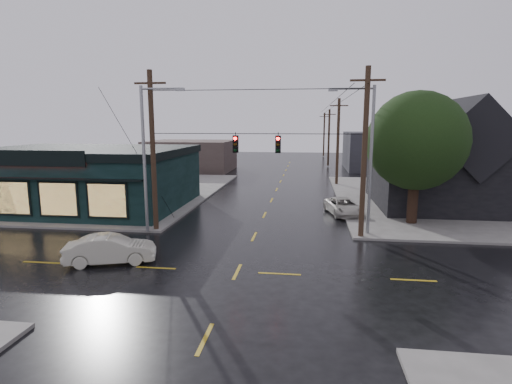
# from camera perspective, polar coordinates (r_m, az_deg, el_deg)

# --- Properties ---
(ground_plane) EXTENTS (160.00, 160.00, 0.00)m
(ground_plane) POSITION_cam_1_polar(r_m,az_deg,el_deg) (19.21, -2.71, -11.32)
(ground_plane) COLOR black
(sidewalk_nw) EXTENTS (28.00, 28.00, 0.15)m
(sidewalk_nw) POSITION_cam_1_polar(r_m,az_deg,el_deg) (44.74, -23.95, 0.12)
(sidewalk_nw) COLOR #64625D
(sidewalk_nw) RESTS_ON ground
(sidewalk_ne) EXTENTS (28.00, 28.00, 0.15)m
(sidewalk_ne) POSITION_cam_1_polar(r_m,az_deg,el_deg) (41.79, 30.98, -1.06)
(sidewalk_ne) COLOR #64625D
(sidewalk_ne) RESTS_ON ground
(pizza_shop) EXTENTS (16.30, 12.34, 4.90)m
(pizza_shop) POSITION_cam_1_polar(r_m,az_deg,el_deg) (35.85, -23.18, 2.00)
(pizza_shop) COLOR black
(pizza_shop) RESTS_ON ground
(ne_building) EXTENTS (12.60, 11.60, 8.75)m
(ne_building) POSITION_cam_1_polar(r_m,az_deg,el_deg) (36.69, 26.25, 4.95)
(ne_building) COLOR black
(ne_building) RESTS_ON ground
(corner_tree) EXTENTS (6.63, 6.63, 8.94)m
(corner_tree) POSITION_cam_1_polar(r_m,az_deg,el_deg) (28.94, 21.98, 6.76)
(corner_tree) COLOR black
(corner_tree) RESTS_ON ground
(utility_pole_nw) EXTENTS (2.00, 0.32, 10.15)m
(utility_pole_nw) POSITION_cam_1_polar(r_m,az_deg,el_deg) (26.92, -14.04, -5.41)
(utility_pole_nw) COLOR #331E16
(utility_pole_nw) RESTS_ON ground
(utility_pole_ne) EXTENTS (2.00, 0.32, 10.15)m
(utility_pole_ne) POSITION_cam_1_polar(r_m,az_deg,el_deg) (25.33, 14.70, -6.39)
(utility_pole_ne) COLOR #331E16
(utility_pole_ne) RESTS_ON ground
(utility_pole_far_a) EXTENTS (2.00, 0.32, 9.65)m
(utility_pole_far_a) POSITION_cam_1_polar(r_m,az_deg,el_deg) (46.28, 11.40, 0.98)
(utility_pole_far_a) COLOR #331E16
(utility_pole_far_a) RESTS_ON ground
(utility_pole_far_b) EXTENTS (2.00, 0.32, 9.15)m
(utility_pole_far_b) POSITION_cam_1_polar(r_m,az_deg,el_deg) (66.09, 10.23, 3.60)
(utility_pole_far_b) COLOR #331E16
(utility_pole_far_b) RESTS_ON ground
(utility_pole_far_c) EXTENTS (2.00, 0.32, 9.15)m
(utility_pole_far_c) POSITION_cam_1_polar(r_m,az_deg,el_deg) (85.99, 9.60, 5.01)
(utility_pole_far_c) COLOR #331E16
(utility_pole_far_c) RESTS_ON ground
(span_signal_assembly) EXTENTS (13.00, 0.48, 1.23)m
(span_signal_assembly) POSITION_cam_1_polar(r_m,az_deg,el_deg) (24.37, 0.09, 6.91)
(span_signal_assembly) COLOR black
(span_signal_assembly) RESTS_ON ground
(streetlight_nw) EXTENTS (5.40, 0.30, 9.15)m
(streetlight_nw) POSITION_cam_1_polar(r_m,az_deg,el_deg) (26.40, -15.21, -5.76)
(streetlight_nw) COLOR gray
(streetlight_nw) RESTS_ON ground
(streetlight_ne) EXTENTS (5.40, 0.30, 9.15)m
(streetlight_ne) POSITION_cam_1_polar(r_m,az_deg,el_deg) (26.07, 15.61, -5.98)
(streetlight_ne) COLOR gray
(streetlight_ne) RESTS_ON ground
(bg_building_west) EXTENTS (12.00, 10.00, 4.40)m
(bg_building_west) POSITION_cam_1_polar(r_m,az_deg,el_deg) (60.34, -9.23, 5.15)
(bg_building_west) COLOR #41332F
(bg_building_west) RESTS_ON ground
(bg_building_east) EXTENTS (14.00, 12.00, 5.60)m
(bg_building_east) POSITION_cam_1_polar(r_m,az_deg,el_deg) (64.08, 18.99, 5.55)
(bg_building_east) COLOR #2A2A30
(bg_building_east) RESTS_ON ground
(sedan_cream) EXTENTS (4.60, 2.84, 1.43)m
(sedan_cream) POSITION_cam_1_polar(r_m,az_deg,el_deg) (21.37, -20.07, -7.69)
(sedan_cream) COLOR beige
(sedan_cream) RESTS_ON ground
(suv_silver) EXTENTS (3.07, 4.91, 1.27)m
(suv_silver) POSITION_cam_1_polar(r_m,az_deg,el_deg) (31.28, 12.40, -2.04)
(suv_silver) COLOR #B8B4AA
(suv_silver) RESTS_ON ground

